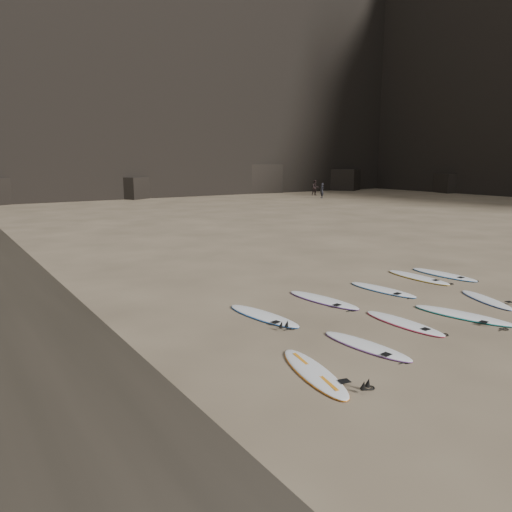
% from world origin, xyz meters
% --- Properties ---
extents(ground, '(240.00, 240.00, 0.00)m').
position_xyz_m(ground, '(0.00, 0.00, 0.00)').
color(ground, '#897559').
rests_on(ground, ground).
extents(headland, '(170.00, 101.00, 63.47)m').
position_xyz_m(headland, '(23.84, 48.78, 21.02)').
color(headland, black).
rests_on(headland, ground).
extents(surfboard_0, '(1.17, 2.61, 0.09)m').
position_xyz_m(surfboard_0, '(-4.47, -1.00, 0.05)').
color(surfboard_0, white).
rests_on(surfboard_0, ground).
extents(surfboard_1, '(0.85, 2.45, 0.09)m').
position_xyz_m(surfboard_1, '(-2.56, -0.54, 0.04)').
color(surfboard_1, white).
rests_on(surfboard_1, ground).
extents(surfboard_2, '(0.64, 2.47, 0.09)m').
position_xyz_m(surfboard_2, '(-0.58, 0.08, 0.04)').
color(surfboard_2, white).
rests_on(surfboard_2, ground).
extents(surfboard_3, '(1.27, 2.77, 0.10)m').
position_xyz_m(surfboard_3, '(1.26, -0.36, 0.05)').
color(surfboard_3, white).
rests_on(surfboard_3, ground).
extents(surfboard_4, '(1.28, 2.27, 0.08)m').
position_xyz_m(surfboard_4, '(3.22, 0.19, 0.04)').
color(surfboard_4, white).
rests_on(surfboard_4, ground).
extents(surfboard_5, '(1.01, 2.69, 0.09)m').
position_xyz_m(surfboard_5, '(-3.27, 2.57, 0.05)').
color(surfboard_5, white).
rests_on(surfboard_5, ground).
extents(surfboard_6, '(1.01, 2.71, 0.10)m').
position_xyz_m(surfboard_6, '(-0.90, 2.86, 0.05)').
color(surfboard_6, white).
rests_on(surfboard_6, ground).
extents(surfboard_7, '(0.87, 2.56, 0.09)m').
position_xyz_m(surfboard_7, '(1.50, 2.73, 0.05)').
color(surfboard_7, white).
rests_on(surfboard_7, ground).
extents(surfboard_8, '(0.69, 2.67, 0.10)m').
position_xyz_m(surfboard_8, '(3.85, 3.23, 0.05)').
color(surfboard_8, white).
rests_on(surfboard_8, ground).
extents(surfboard_9, '(0.75, 2.67, 0.10)m').
position_xyz_m(surfboard_9, '(5.00, 3.00, 0.05)').
color(surfboard_9, white).
rests_on(surfboard_9, ground).
extents(person_a, '(0.53, 0.68, 1.63)m').
position_xyz_m(person_a, '(25.69, 33.91, 0.82)').
color(person_a, black).
rests_on(person_a, ground).
extents(person_b, '(1.02, 0.88, 1.83)m').
position_xyz_m(person_b, '(27.86, 37.63, 0.92)').
color(person_b, black).
rests_on(person_b, ground).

